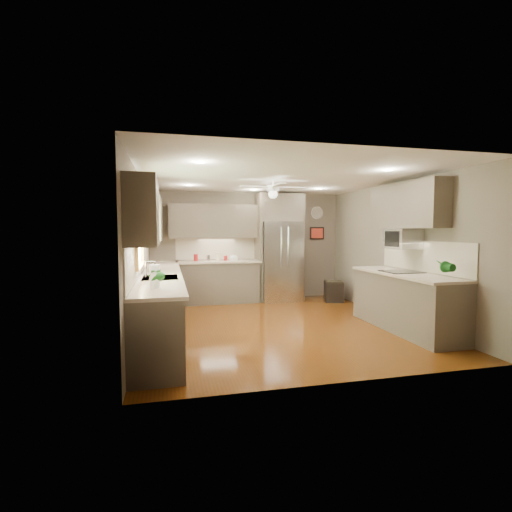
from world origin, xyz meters
name	(u,v)px	position (x,y,z in m)	size (l,w,h in m)	color
floor	(277,325)	(0.00, 0.00, 0.00)	(5.00, 5.00, 0.00)	#542B0B
ceiling	(278,178)	(0.00, 0.00, 2.50)	(5.00, 5.00, 0.00)	white
wall_back	(247,246)	(0.00, 2.50, 1.25)	(4.50, 4.50, 0.00)	#6B6051
wall_front	(346,266)	(0.00, -2.50, 1.25)	(4.50, 4.50, 0.00)	#6B6051
wall_left	(139,254)	(-2.25, 0.00, 1.25)	(5.00, 5.00, 0.00)	#6B6051
wall_right	(395,251)	(2.25, 0.00, 1.25)	(5.00, 5.00, 0.00)	#6B6051
canister_a	(196,258)	(-1.22, 2.23, 1.02)	(0.09, 0.09, 0.15)	maroon
canister_b	(208,258)	(-0.94, 2.19, 1.01)	(0.08, 0.08, 0.13)	silver
canister_c	(218,257)	(-0.72, 2.22, 1.03)	(0.12, 0.12, 0.20)	beige
canister_d	(226,258)	(-0.56, 2.19, 1.00)	(0.07, 0.07, 0.11)	maroon
soap_bottle	(153,267)	(-2.05, 0.08, 1.03)	(0.08, 0.09, 0.19)	white
potted_plant_left	(156,276)	(-1.95, -1.67, 1.11)	(0.18, 0.12, 0.33)	#195A1B
potted_plant_right	(445,266)	(1.92, -1.67, 1.12)	(0.20, 0.16, 0.37)	#195A1B
bowl	(234,260)	(-0.38, 2.18, 0.96)	(0.19, 0.19, 0.05)	beige
left_run	(160,300)	(-1.95, 0.15, 0.48)	(0.65, 4.70, 1.45)	brown
back_run	(218,281)	(-0.72, 2.20, 0.48)	(1.85, 0.65, 1.45)	brown
uppers	(228,217)	(-0.74, 0.71, 1.87)	(4.50, 4.70, 0.95)	brown
window	(138,235)	(-2.22, -0.50, 1.55)	(0.05, 1.12, 0.92)	#BFF2B2
sink	(160,280)	(-1.93, -0.50, 0.91)	(0.50, 0.70, 0.32)	silver
refrigerator	(280,249)	(0.70, 2.16, 1.19)	(1.06, 0.75, 2.45)	silver
right_run	(405,300)	(1.93, -0.80, 0.48)	(0.70, 2.20, 1.45)	brown
microwave	(403,239)	(2.03, -0.55, 1.48)	(0.43, 0.55, 0.34)	silver
ceiling_fan	(273,190)	(0.00, 0.30, 2.33)	(1.18, 1.18, 0.32)	white
recessed_lights	(269,181)	(-0.04, 0.40, 2.49)	(2.84, 3.14, 0.01)	white
wall_clock	(317,213)	(1.75, 2.48, 2.05)	(0.30, 0.03, 0.30)	white
framed_print	(317,233)	(1.75, 2.48, 1.55)	(0.36, 0.03, 0.30)	black
stool	(334,291)	(1.84, 1.68, 0.24)	(0.50, 0.50, 0.47)	black
paper_towel	(155,277)	(-1.97, -1.55, 1.08)	(0.12, 0.12, 0.30)	white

